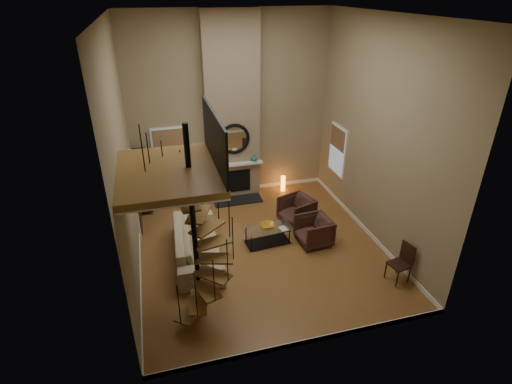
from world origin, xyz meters
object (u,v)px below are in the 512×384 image
object	(u,v)px
sofa	(196,243)
coffee_table	(268,234)
side_chair	(402,260)
armchair_far	(317,230)
floor_lamp	(199,172)
armchair_near	(299,209)
accent_lamp	(283,183)
hutch	(143,181)

from	to	relation	value
sofa	coffee_table	xyz separation A→B (m)	(1.85, 0.08, -0.11)
sofa	side_chair	xyz separation A→B (m)	(4.35, -2.10, 0.13)
coffee_table	side_chair	world-z (taller)	side_chair
sofa	armchair_far	size ratio (longest dim) A/B	3.21
coffee_table	floor_lamp	world-z (taller)	floor_lamp
side_chair	sofa	bearing A→B (deg)	154.19
sofa	side_chair	bearing A→B (deg)	-112.71
sofa	armchair_near	size ratio (longest dim) A/B	3.15
side_chair	armchair_far	bearing A→B (deg)	123.59
accent_lamp	armchair_far	bearing A→B (deg)	-92.20
sofa	armchair_near	xyz separation A→B (m)	(3.03, 0.94, -0.04)
accent_lamp	coffee_table	bearing A→B (deg)	-116.21
armchair_far	coffee_table	xyz separation A→B (m)	(-1.24, 0.29, -0.07)
armchair_near	floor_lamp	xyz separation A→B (m)	(-2.64, 0.93, 1.06)
hutch	side_chair	bearing A→B (deg)	-41.42
accent_lamp	side_chair	distance (m)	5.07
coffee_table	armchair_far	bearing A→B (deg)	-13.30
hutch	accent_lamp	distance (m)	4.42
armchair_near	armchair_far	distance (m)	1.15
hutch	accent_lamp	size ratio (longest dim) A/B	3.44
sofa	accent_lamp	world-z (taller)	sofa
armchair_far	floor_lamp	world-z (taller)	floor_lamp
hutch	coffee_table	xyz separation A→B (m)	(3.01, -2.67, -0.67)
sofa	armchair_far	bearing A→B (deg)	-90.77
hutch	side_chair	distance (m)	7.35
accent_lamp	side_chair	size ratio (longest dim) A/B	0.55
hutch	sofa	world-z (taller)	hutch
armchair_far	accent_lamp	distance (m)	3.05
coffee_table	accent_lamp	world-z (taller)	accent_lamp
armchair_near	accent_lamp	xyz separation A→B (m)	(0.18, 1.89, -0.10)
hutch	armchair_far	xyz separation A→B (m)	(4.24, -2.96, -0.60)
floor_lamp	armchair_far	bearing A→B (deg)	-37.58
coffee_table	accent_lamp	bearing A→B (deg)	63.79
armchair_far	floor_lamp	xyz separation A→B (m)	(-2.70, 2.08, 1.06)
side_chair	hutch	bearing A→B (deg)	138.58
sofa	accent_lamp	size ratio (longest dim) A/B	5.25
floor_lamp	side_chair	world-z (taller)	floor_lamp
armchair_near	side_chair	xyz separation A→B (m)	(1.32, -3.04, 0.17)
hutch	armchair_near	xyz separation A→B (m)	(4.18, -1.81, -0.60)
armchair_far	armchair_near	bearing A→B (deg)	178.49
armchair_near	coffee_table	distance (m)	1.46
sofa	armchair_near	distance (m)	3.17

